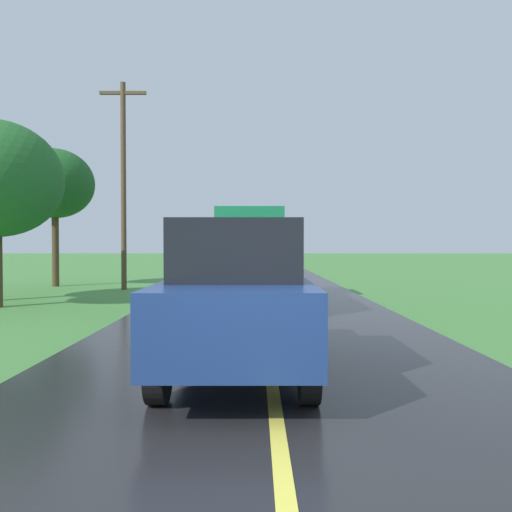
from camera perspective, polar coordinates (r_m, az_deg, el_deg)
The scene contains 4 objects.
banana_truck_near at distance 14.05m, azimuth -1.02°, elevation 0.32°, with size 2.38×5.82×2.80m.
utility_pole_roadside at distance 19.22m, azimuth -15.70°, elevation 8.78°, with size 1.77×0.20×7.93m.
roadside_tree_near_left at distance 21.68m, azimuth -23.04°, elevation 7.92°, with size 3.18×3.18×5.71m.
following_car at distance 6.12m, azimuth -2.32°, elevation -4.68°, with size 1.74×4.10×1.92m.
Camera 1 is at (-0.19, -2.76, 1.71)m, focal length 33.51 mm.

